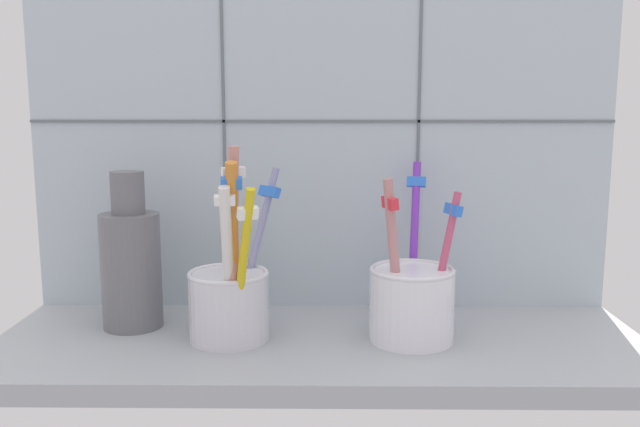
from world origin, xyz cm
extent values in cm
cube|color=#9EA3A8|center=(0.00, 0.00, 1.00)|extent=(64.00, 22.00, 2.00)
cube|color=#B2C1CC|center=(0.00, 12.00, 22.50)|extent=(64.00, 2.00, 45.00)
cube|color=slate|center=(-10.67, 10.90, 22.50)|extent=(0.30, 0.20, 45.00)
cube|color=slate|center=(10.67, 10.90, 22.50)|extent=(0.30, 0.20, 45.00)
cube|color=slate|center=(0.00, 10.90, 22.97)|extent=(64.00, 0.20, 0.30)
cylinder|color=silver|center=(-8.90, 0.07, 5.30)|extent=(7.79, 7.79, 6.59)
torus|color=silver|center=(-8.90, 0.07, 8.59)|extent=(7.90, 7.90, 0.50)
cylinder|color=tan|center=(-7.95, -3.11, 11.77)|extent=(2.14, 2.75, 18.82)
cube|color=white|center=(-7.66, -3.62, 18.78)|extent=(2.19, 1.65, 0.98)
cylinder|color=gold|center=(-7.02, -3.71, 10.01)|extent=(3.40, 5.64, 15.48)
cube|color=white|center=(-6.24, -5.24, 15.39)|extent=(2.05, 1.68, 1.23)
cylinder|color=orange|center=(-7.94, -3.08, 11.11)|extent=(1.90, 5.85, 17.70)
cube|color=blue|center=(-7.67, -4.84, 17.97)|extent=(2.00, 1.37, 1.18)
cylinder|color=silver|center=(-8.39, -3.22, 10.07)|extent=(1.52, 6.25, 15.67)
cube|color=white|center=(-8.21, -5.33, 16.53)|extent=(1.88, 1.03, 1.01)
cylinder|color=#8687B6|center=(-6.53, 2.75, 10.38)|extent=(5.09, 5.14, 16.20)
cube|color=blue|center=(-5.16, 4.15, 16.06)|extent=(2.53, 2.51, 1.23)
cylinder|color=white|center=(8.90, 0.07, 5.50)|extent=(8.20, 8.20, 7.00)
torus|color=silver|center=(8.90, 0.07, 9.00)|extent=(8.29, 8.29, 0.50)
cylinder|color=#C54C71|center=(11.81, 0.25, 9.47)|extent=(3.54, 1.63, 14.29)
cube|color=blue|center=(12.75, 0.50, 14.82)|extent=(1.55, 2.69, 1.15)
cylinder|color=tan|center=(7.07, -0.68, 10.17)|extent=(2.67, 1.58, 15.63)
cube|color=#E5333F|center=(6.57, -0.82, 15.66)|extent=(1.54, 2.71, 1.15)
cylinder|color=purple|center=(9.78, 5.94, 10.51)|extent=(2.07, 6.91, 16.51)
cube|color=blue|center=(10.18, 8.09, 16.63)|extent=(2.14, 1.31, 1.19)
cylinder|color=slate|center=(-19.42, 3.72, 7.92)|extent=(6.08, 6.08, 11.84)
cylinder|color=slate|center=(-19.42, 3.72, 15.99)|extent=(3.36, 3.36, 4.31)
camera|label=1|loc=(0.70, -62.17, 24.67)|focal=37.22mm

